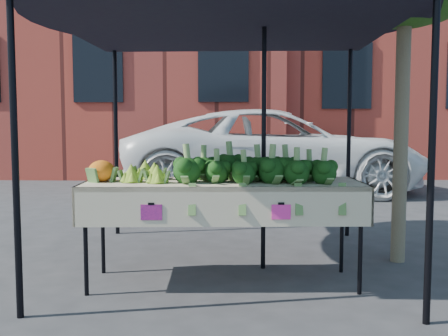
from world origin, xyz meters
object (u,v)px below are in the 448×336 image
vehicle (276,41)px  street_tree (403,57)px  table (223,233)px  canopy (227,127)px

vehicle → street_tree: size_ratio=1.47×
table → vehicle: 6.60m
vehicle → table: bearing=167.0°
table → vehicle: size_ratio=0.40×
table → street_tree: bearing=24.6°
canopy → street_tree: size_ratio=0.77×
table → vehicle: bearing=82.7°
table → street_tree: size_ratio=0.59×
canopy → vehicle: (0.76, 5.47, 1.65)m
table → canopy: (0.02, 0.56, 0.92)m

